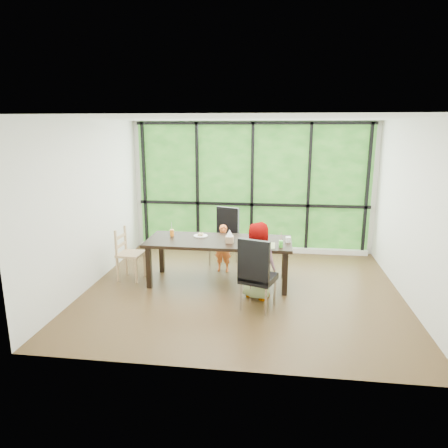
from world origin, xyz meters
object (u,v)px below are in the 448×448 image
Objects in this scene: green_cup at (281,244)px; tissue_box at (230,239)px; child_toddler at (223,248)px; child_older at (260,261)px; chair_window_leather at (223,237)px; chair_end_beech at (131,254)px; orange_cup at (172,233)px; dining_table at (219,261)px; plate_far at (201,236)px; plate_near at (258,245)px; chair_interior_leather at (258,273)px; white_mug at (288,240)px.

tissue_box reaches higher than green_cup.
child_toddler is 1.32m from child_older.
tissue_box is at bearing -57.15° from chair_window_leather.
tissue_box is at bearing -89.36° from chair_end_beech.
child_older is 0.45m from green_cup.
orange_cup is 0.88× the size of tissue_box.
child_older is at bearing -24.00° from orange_cup.
child_toddler is (0.06, -0.39, -0.11)m from chair_window_leather.
dining_table is 9.89× the size of plate_far.
orange_cup is (-0.84, -0.41, 0.37)m from child_toddler.
child_toddler is 8.28× the size of green_cup.
plate_far is 0.95× the size of plate_near.
child_toddler is 1.37m from green_cup.
child_toddler is 1.09m from plate_near.
chair_interior_leather is 4.23× the size of plate_near.
plate_far is 1.44m from green_cup.
child_toddler reaches higher than tissue_box.
chair_window_leather is (-0.06, 0.96, 0.17)m from dining_table.
chair_end_beech reaches higher than plate_far.
tissue_box is (0.19, -0.70, 0.37)m from child_toddler.
child_toddler reaches higher than orange_cup.
child_older is at bearing -140.86° from green_cup.
chair_window_leather is at bearing -49.38° from chair_interior_leather.
plate_far is at bearing -10.46° from child_older.
chair_window_leather reaches higher than white_mug.
tissue_box is (0.25, -1.09, 0.26)m from chair_window_leather.
tissue_box is at bearing -15.67° from orange_cup.
plate_far is at bearing -90.71° from chair_window_leather.
tissue_box is at bearing -34.35° from dining_table.
orange_cup reaches higher than tissue_box.
plate_near is at bearing -151.88° from white_mug.
chair_end_beech is (-2.23, 0.89, -0.09)m from chair_interior_leather.
child_toddler is at bearing 26.19° from orange_cup.
chair_window_leather and chair_interior_leather have the same top height.
child_toddler is at bearing -64.55° from chair_end_beech.
plate_near is at bearing 173.36° from green_cup.
child_older reaches higher than chair_end_beech.
green_cup is 0.83× the size of tissue_box.
child_older reaches higher than chair_interior_leather.
chair_interior_leather reaches higher than plate_far.
child_older is 1.70m from orange_cup.
plate_near is 1.54m from orange_cup.
orange_cup is (0.69, 0.18, 0.36)m from chair_end_beech.
plate_near is 2.44× the size of green_cup.
child_older is at bearing -42.98° from chair_window_leather.
white_mug is 0.69× the size of tissue_box.
child_older is 0.68m from tissue_box.
child_older reaches higher than plate_near.
orange_cup reaches higher than dining_table.
chair_interior_leather is 9.67× the size of orange_cup.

